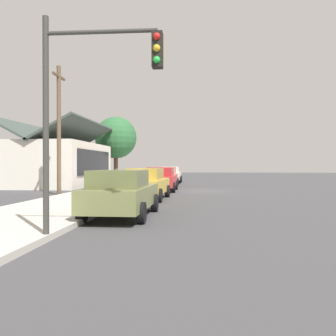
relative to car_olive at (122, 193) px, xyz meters
name	(u,v)px	position (x,y,z in m)	size (l,w,h in m)	color
ground_plane	(200,191)	(12.93, -2.67, -0.82)	(120.00, 120.00, 0.00)	#424244
sidewalk_curb	(119,189)	(12.93, 2.93, -0.74)	(60.00, 4.20, 0.16)	beige
car_olive	(122,193)	(0.00, 0.00, 0.00)	(4.78, 2.10, 1.59)	olive
car_mustard	(147,184)	(6.35, 0.04, 0.00)	(4.79, 2.07, 1.59)	gold
car_cherry	(161,179)	(12.46, -0.04, 0.00)	(4.58, 2.07, 1.59)	red
car_coral	(167,176)	(18.21, 0.09, 0.00)	(4.57, 2.02, 1.59)	#EA8C75
car_ivory	(171,174)	(24.28, 0.18, 0.00)	(4.71, 2.08, 1.59)	silver
storefront_building	(58,163)	(18.22, 9.31, 1.11)	(11.88, 6.69, 5.39)	silver
shade_tree	(116,138)	(26.37, 6.17, 3.79)	(4.37, 4.37, 6.81)	brown
traffic_light_main	(90,89)	(-4.03, -0.13, 2.67)	(0.37, 2.79, 5.20)	#383833
utility_pole_wooden	(59,128)	(8.71, 5.53, 3.11)	(1.80, 0.24, 7.50)	brown
fire_hydrant_red	(130,186)	(9.66, 1.53, -0.32)	(0.22, 0.22, 0.71)	red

